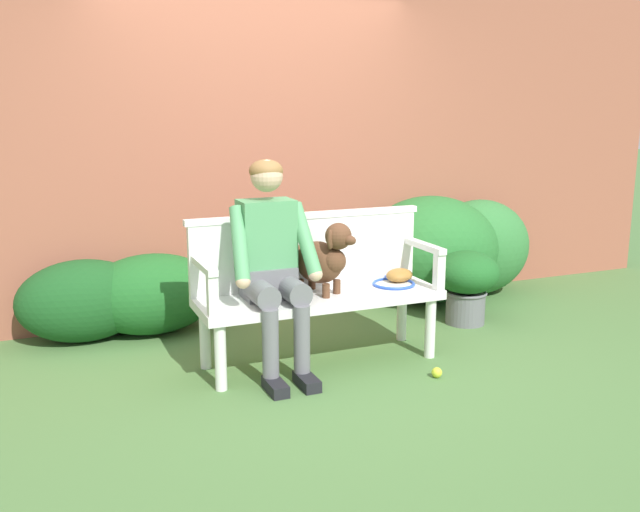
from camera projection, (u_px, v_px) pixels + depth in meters
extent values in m
plane|color=#4C753D|center=(320.00, 362.00, 4.60)|extent=(40.00, 40.00, 0.00)
cube|color=#9E5642|center=(252.00, 148.00, 5.60)|extent=(8.00, 0.30, 2.64)
ellipsoid|color=#1E5B23|center=(152.00, 294.00, 5.14)|extent=(0.99, 0.64, 0.60)
ellipsoid|color=#286B2D|center=(430.00, 249.00, 5.96)|extent=(1.19, 1.05, 0.91)
ellipsoid|color=#194C1E|center=(83.00, 301.00, 4.97)|extent=(0.92, 0.57, 0.59)
ellipsoid|color=#337538|center=(478.00, 247.00, 6.20)|extent=(0.96, 0.71, 0.85)
cube|color=white|center=(320.00, 298.00, 4.51)|extent=(1.60, 0.51, 0.06)
cylinder|color=white|center=(221.00, 357.00, 4.11)|extent=(0.07, 0.07, 0.41)
cylinder|color=white|center=(430.00, 328.00, 4.66)|extent=(0.07, 0.07, 0.41)
cylinder|color=white|center=(205.00, 338.00, 4.46)|extent=(0.07, 0.07, 0.41)
cylinder|color=white|center=(402.00, 312.00, 5.00)|extent=(0.07, 0.07, 0.41)
cube|color=white|center=(307.00, 252.00, 4.65)|extent=(1.60, 0.05, 0.46)
cube|color=white|center=(307.00, 215.00, 4.60)|extent=(1.64, 0.06, 0.04)
cube|color=white|center=(213.00, 296.00, 4.00)|extent=(0.06, 0.06, 0.24)
cube|color=white|center=(203.00, 265.00, 4.16)|extent=(0.06, 0.51, 0.04)
cube|color=white|center=(439.00, 272.00, 4.57)|extent=(0.06, 0.06, 0.24)
cube|color=white|center=(423.00, 245.00, 4.73)|extent=(0.06, 0.51, 0.04)
cube|color=black|center=(275.00, 387.00, 4.11)|extent=(0.10, 0.24, 0.07)
cylinder|color=slate|center=(270.00, 343.00, 4.13)|extent=(0.10, 0.10, 0.42)
cylinder|color=slate|center=(261.00, 293.00, 4.22)|extent=(0.15, 0.32, 0.15)
cube|color=black|center=(307.00, 382.00, 4.19)|extent=(0.10, 0.24, 0.07)
cylinder|color=slate|center=(302.00, 339.00, 4.21)|extent=(0.10, 0.10, 0.42)
cylinder|color=slate|center=(292.00, 290.00, 4.30)|extent=(0.15, 0.32, 0.15)
cube|color=slate|center=(268.00, 282.00, 4.40)|extent=(0.32, 0.24, 0.20)
cube|color=#519960|center=(267.00, 241.00, 4.36)|extent=(0.34, 0.22, 0.52)
cylinder|color=#519960|center=(240.00, 244.00, 4.17)|extent=(0.14, 0.33, 0.45)
sphere|color=#DBB28E|center=(243.00, 281.00, 4.10)|extent=(0.09, 0.09, 0.09)
cylinder|color=#519960|center=(305.00, 239.00, 4.33)|extent=(0.14, 0.33, 0.45)
sphere|color=#DBB28E|center=(315.00, 274.00, 4.27)|extent=(0.09, 0.09, 0.09)
sphere|color=#DBB28E|center=(267.00, 176.00, 4.26)|extent=(0.20, 0.20, 0.20)
ellipsoid|color=olive|center=(266.00, 171.00, 4.26)|extent=(0.21, 0.21, 0.14)
cylinder|color=brown|center=(326.00, 291.00, 4.40)|extent=(0.05, 0.05, 0.09)
cylinder|color=brown|center=(337.00, 287.00, 4.50)|extent=(0.05, 0.05, 0.09)
cylinder|color=brown|center=(300.00, 286.00, 4.52)|extent=(0.05, 0.05, 0.09)
cylinder|color=brown|center=(311.00, 282.00, 4.62)|extent=(0.05, 0.05, 0.09)
ellipsoid|color=brown|center=(318.00, 262.00, 4.48)|extent=(0.37, 0.41, 0.27)
sphere|color=brown|center=(334.00, 261.00, 4.41)|extent=(0.16, 0.16, 0.16)
sphere|color=brown|center=(338.00, 236.00, 4.35)|extent=(0.17, 0.17, 0.17)
ellipsoid|color=brown|center=(349.00, 240.00, 4.31)|extent=(0.11, 0.12, 0.06)
ellipsoid|color=brown|center=(330.00, 240.00, 4.30)|extent=(0.06, 0.06, 0.12)
ellipsoid|color=brown|center=(343.00, 236.00, 4.42)|extent=(0.06, 0.06, 0.12)
sphere|color=brown|center=(298.00, 251.00, 4.55)|extent=(0.08, 0.08, 0.08)
torus|color=blue|center=(394.00, 284.00, 4.72)|extent=(0.35, 0.35, 0.02)
cylinder|color=silver|center=(394.00, 285.00, 4.72)|extent=(0.25, 0.25, 0.00)
cube|color=blue|center=(388.00, 277.00, 4.88)|extent=(0.05, 0.08, 0.02)
cylinder|color=black|center=(383.00, 273.00, 5.01)|extent=(0.08, 0.22, 0.03)
ellipsoid|color=#9E6B2D|center=(399.00, 275.00, 4.81)|extent=(0.28, 0.26, 0.09)
sphere|color=#CCDB33|center=(437.00, 372.00, 4.34)|extent=(0.07, 0.07, 0.07)
cylinder|color=slate|center=(465.00, 308.00, 5.40)|extent=(0.30, 0.30, 0.24)
torus|color=slate|center=(466.00, 293.00, 5.38)|extent=(0.32, 0.32, 0.02)
ellipsoid|color=#1E5B23|center=(467.00, 272.00, 5.34)|extent=(0.50, 0.50, 0.33)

